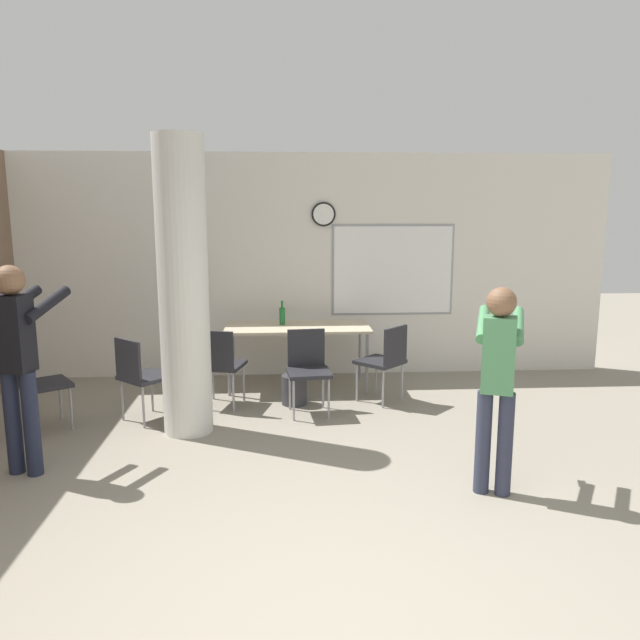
% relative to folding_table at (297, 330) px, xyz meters
% --- Properties ---
extents(ground_plane, '(24.00, 24.00, 0.00)m').
position_rel_folding_table_xyz_m(ground_plane, '(-0.01, -4.44, -0.70)').
color(ground_plane, gray).
extents(wall_back, '(8.00, 0.15, 2.80)m').
position_rel_folding_table_xyz_m(wall_back, '(0.01, 0.61, 0.70)').
color(wall_back, silver).
rests_on(wall_back, ground_plane).
extents(support_pillar, '(0.47, 0.47, 2.80)m').
position_rel_folding_table_xyz_m(support_pillar, '(-1.10, -1.45, 0.70)').
color(support_pillar, silver).
rests_on(support_pillar, ground_plane).
extents(folding_table, '(1.71, 0.78, 0.75)m').
position_rel_folding_table_xyz_m(folding_table, '(0.00, 0.00, 0.00)').
color(folding_table, beige).
rests_on(folding_table, ground_plane).
extents(bottle_on_table, '(0.07, 0.07, 0.29)m').
position_rel_folding_table_xyz_m(bottle_on_table, '(-0.18, 0.10, 0.16)').
color(bottle_on_table, '#1E6B2D').
rests_on(bottle_on_table, folding_table).
extents(waste_bin, '(0.28, 0.28, 0.32)m').
position_rel_folding_table_xyz_m(waste_bin, '(-0.06, -0.67, -0.54)').
color(waste_bin, '#38383D').
rests_on(waste_bin, ground_plane).
extents(chair_table_front, '(0.48, 0.48, 0.87)m').
position_rel_folding_table_xyz_m(chair_table_front, '(0.08, -0.95, -0.19)').
color(chair_table_front, '#232328').
rests_on(chair_table_front, ground_plane).
extents(chair_near_pillar, '(0.62, 0.62, 0.87)m').
position_rel_folding_table_xyz_m(chair_near_pillar, '(-1.61, -1.14, -0.19)').
color(chair_near_pillar, '#232328').
rests_on(chair_near_pillar, ground_plane).
extents(chair_table_right, '(0.62, 0.62, 0.87)m').
position_rel_folding_table_xyz_m(chair_table_right, '(0.95, -0.67, -0.19)').
color(chair_table_right, '#232328').
rests_on(chair_table_right, ground_plane).
extents(chair_by_left_wall, '(0.61, 0.61, 0.87)m').
position_rel_folding_table_xyz_m(chair_by_left_wall, '(-2.55, -1.34, -0.19)').
color(chair_by_left_wall, '#232328').
rests_on(chair_by_left_wall, ground_plane).
extents(chair_table_left, '(0.53, 0.53, 0.87)m').
position_rel_folding_table_xyz_m(chair_table_left, '(-0.85, -0.74, -0.19)').
color(chair_table_left, '#232328').
rests_on(chair_table_left, ground_plane).
extents(person_playing_side, '(0.49, 0.66, 1.59)m').
position_rel_folding_table_xyz_m(person_playing_side, '(1.41, -2.90, 0.23)').
color(person_playing_side, '#2D3347').
rests_on(person_playing_side, ground_plane).
extents(person_watching_back, '(0.50, 0.68, 1.71)m').
position_rel_folding_table_xyz_m(person_watching_back, '(-2.28, -2.33, 0.31)').
color(person_watching_back, '#1E2338').
rests_on(person_watching_back, ground_plane).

